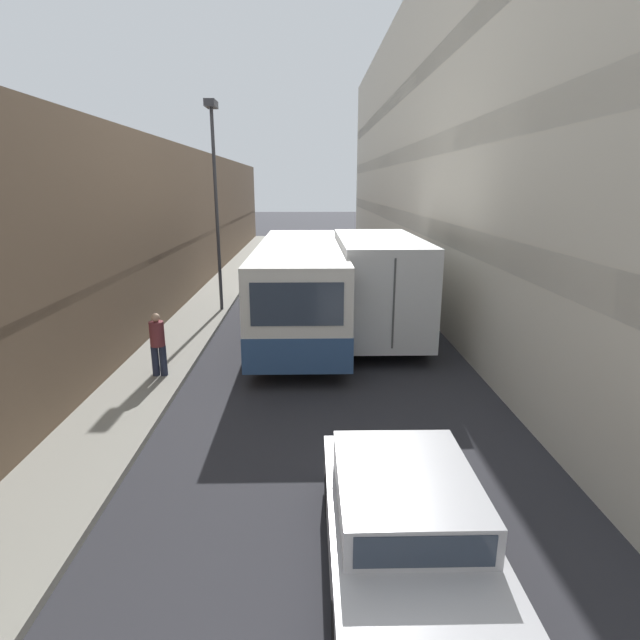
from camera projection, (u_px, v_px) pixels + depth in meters
ground_plane at (319, 328)px, 16.79m from camera, size 150.00×150.00×0.00m
sidewalk_left at (191, 326)px, 16.68m from camera, size 1.83×60.00×0.13m
building_left_shopfront at (122, 245)px, 15.92m from camera, size 2.40×60.00×6.16m
building_right_apartment at (486, 129)px, 15.24m from camera, size 2.40×60.00×12.65m
car_hatchback at (405, 523)px, 6.03m from camera, size 1.86×3.85×1.33m
bus at (301, 286)px, 15.78m from camera, size 2.57×9.56×2.88m
box_truck at (374, 280)px, 16.12m from camera, size 2.39×8.08×3.12m
panel_van at (301, 258)px, 25.30m from camera, size 1.96×4.34×1.88m
pedestrian at (158, 342)px, 12.01m from camera, size 0.37×0.35×1.56m
street_lamp at (215, 170)px, 17.44m from camera, size 0.36×0.80×7.28m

